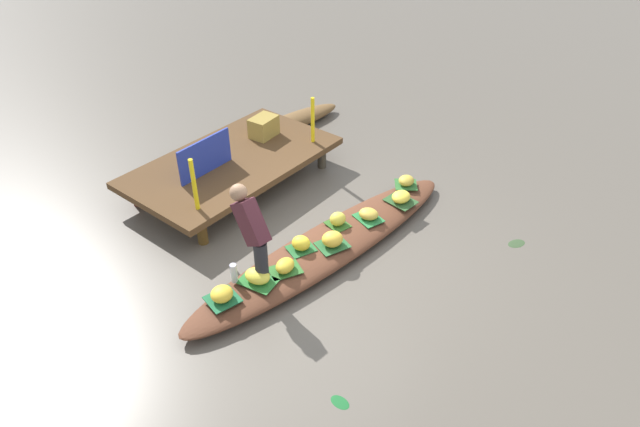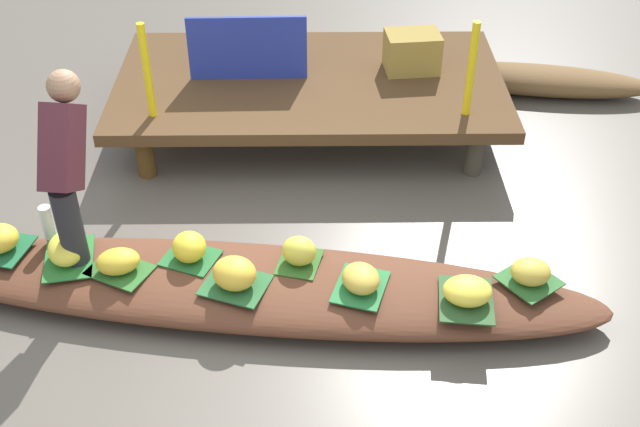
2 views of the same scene
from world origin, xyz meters
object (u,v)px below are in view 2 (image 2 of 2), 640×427
at_px(banana_bunch_3, 189,247).
at_px(water_bottle, 48,223).
at_px(vendor_boat, 248,287).
at_px(banana_bunch_5, 467,291).
at_px(banana_bunch_8, 235,273).
at_px(banana_bunch_0, 67,248).
at_px(produce_crate, 412,52).
at_px(market_banner, 248,48).
at_px(banana_bunch_2, 361,278).
at_px(banana_bunch_1, 531,272).
at_px(banana_bunch_4, 299,251).
at_px(banana_bunch_6, 118,261).
at_px(vendor_person, 65,161).
at_px(moored_boat, 535,80).

xyz_separation_m(banana_bunch_3, water_bottle, (-0.95, 0.22, 0.03)).
bearing_deg(vendor_boat, banana_bunch_5, -4.35).
relative_size(banana_bunch_3, banana_bunch_8, 0.86).
bearing_deg(vendor_boat, banana_bunch_0, 179.42).
bearing_deg(produce_crate, vendor_boat, -118.36).
distance_m(banana_bunch_3, market_banner, 2.08).
bearing_deg(vendor_boat, banana_bunch_2, -4.59).
bearing_deg(vendor_boat, banana_bunch_8, -112.57).
bearing_deg(banana_bunch_1, banana_bunch_2, -177.33).
bearing_deg(banana_bunch_3, banana_bunch_1, -6.39).
bearing_deg(produce_crate, banana_bunch_0, -138.01).
relative_size(banana_bunch_2, banana_bunch_3, 1.12).
distance_m(banana_bunch_0, banana_bunch_8, 1.12).
xyz_separation_m(vendor_boat, banana_bunch_2, (0.70, -0.14, 0.19)).
bearing_deg(market_banner, banana_bunch_2, -71.93).
relative_size(banana_bunch_3, banana_bunch_4, 1.08).
distance_m(banana_bunch_3, produce_crate, 2.72).
relative_size(vendor_boat, banana_bunch_8, 16.47).
distance_m(banana_bunch_6, banana_bunch_8, 0.75).
relative_size(banana_bunch_4, produce_crate, 0.50).
distance_m(banana_bunch_5, produce_crate, 2.60).
bearing_deg(market_banner, banana_bunch_1, -51.83).
height_order(banana_bunch_4, vendor_person, vendor_person).
distance_m(banana_bunch_2, vendor_person, 1.92).
height_order(banana_bunch_4, banana_bunch_6, banana_bunch_4).
bearing_deg(vendor_person, banana_bunch_2, -12.58).
height_order(moored_boat, banana_bunch_2, banana_bunch_2).
xyz_separation_m(banana_bunch_1, banana_bunch_4, (-1.43, 0.19, 0.02)).
height_order(moored_boat, banana_bunch_4, banana_bunch_4).
distance_m(moored_boat, banana_bunch_4, 3.43).
height_order(banana_bunch_5, water_bottle, water_bottle).
height_order(banana_bunch_0, market_banner, market_banner).
bearing_deg(vendor_boat, banana_bunch_1, 3.79).
relative_size(moored_boat, banana_bunch_8, 7.76).
relative_size(banana_bunch_3, produce_crate, 0.54).
xyz_separation_m(banana_bunch_1, banana_bunch_3, (-2.13, 0.24, 0.02)).
height_order(vendor_boat, produce_crate, produce_crate).
distance_m(vendor_boat, banana_bunch_8, 0.25).
height_order(banana_bunch_8, water_bottle, water_bottle).
bearing_deg(banana_bunch_8, vendor_person, 159.83).
distance_m(banana_bunch_0, banana_bunch_5, 2.52).
relative_size(banana_bunch_0, banana_bunch_4, 1.42).
xyz_separation_m(banana_bunch_0, vendor_person, (0.08, 0.10, 0.59)).
height_order(banana_bunch_0, vendor_person, vendor_person).
distance_m(banana_bunch_3, vendor_person, 0.92).
xyz_separation_m(banana_bunch_3, market_banner, (0.27, 2.02, 0.41)).
height_order(vendor_person, water_bottle, vendor_person).
distance_m(banana_bunch_1, banana_bunch_5, 0.45).
xyz_separation_m(moored_boat, vendor_person, (-3.53, -2.52, 0.79)).
xyz_separation_m(banana_bunch_4, vendor_person, (-1.40, 0.16, 0.58)).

